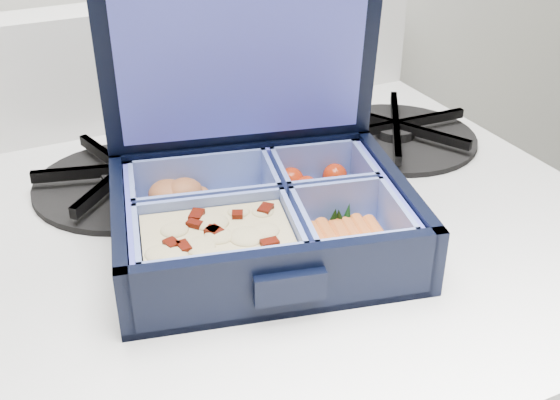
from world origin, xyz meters
TOP-DOWN VIEW (x-y plane):
  - bento_box at (-0.31, 1.64)m, footprint 0.28×0.24m
  - burner_grate at (-0.09, 1.77)m, footprint 0.19×0.19m
  - burner_grate_rear at (-0.38, 1.79)m, footprint 0.22×0.22m
  - fork at (-0.25, 1.77)m, footprint 0.13×0.13m

SIDE VIEW (x-z plane):
  - fork at x=-0.25m, z-range 0.87..0.87m
  - burner_grate_rear at x=-0.38m, z-range 0.87..0.89m
  - burner_grate at x=-0.09m, z-range 0.87..0.89m
  - bento_box at x=-0.31m, z-range 0.87..0.92m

